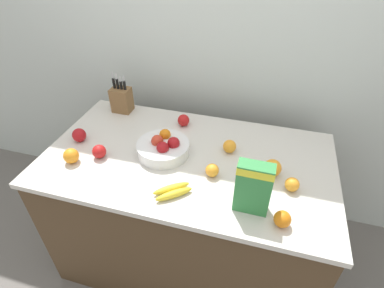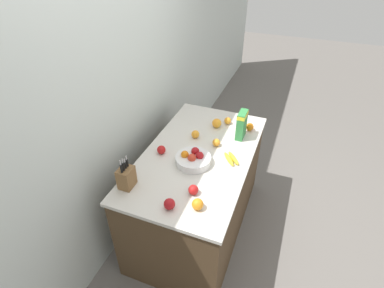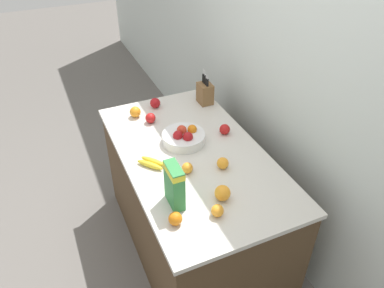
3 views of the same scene
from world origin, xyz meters
name	(u,v)px [view 3 (image 3 of 3)]	position (x,y,z in m)	size (l,w,h in m)	color
ground_plane	(193,243)	(0.00, 0.00, 0.00)	(14.00, 14.00, 0.00)	slate
wall_back	(286,79)	(0.00, 0.66, 1.30)	(9.00, 0.06, 2.60)	silver
counter	(193,202)	(0.00, 0.00, 0.45)	(1.57, 0.88, 0.90)	#4C3823
knife_block	(205,93)	(-0.56, 0.35, 0.98)	(0.12, 0.10, 0.27)	brown
cereal_box	(174,184)	(0.37, -0.27, 1.04)	(0.15, 0.07, 0.26)	#338442
fruit_bowl	(184,137)	(-0.14, 0.00, 0.94)	(0.29, 0.29, 0.11)	silver
banana_bunch	(152,163)	(0.01, -0.28, 0.92)	(0.18, 0.17, 0.04)	yellow
apple_leftmost	(225,129)	(-0.11, 0.29, 0.94)	(0.07, 0.07, 0.07)	red
apple_near_bananas	(150,118)	(-0.46, -0.13, 0.94)	(0.07, 0.07, 0.07)	red
apple_by_knife_block	(155,103)	(-0.65, -0.03, 0.94)	(0.08, 0.08, 0.08)	#A31419
orange_by_cereal	(187,168)	(0.16, -0.11, 0.93)	(0.07, 0.07, 0.07)	orange
orange_back_center	(217,211)	(0.55, -0.10, 0.93)	(0.07, 0.07, 0.07)	orange
orange_mid_left	(175,219)	(0.51, -0.33, 0.94)	(0.07, 0.07, 0.07)	orange
orange_front_right	(223,163)	(0.21, 0.11, 0.94)	(0.07, 0.07, 0.07)	orange
orange_mid_right	(135,112)	(-0.58, -0.21, 0.94)	(0.08, 0.08, 0.08)	orange
orange_front_left	(222,193)	(0.45, -0.02, 0.94)	(0.09, 0.09, 0.09)	orange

